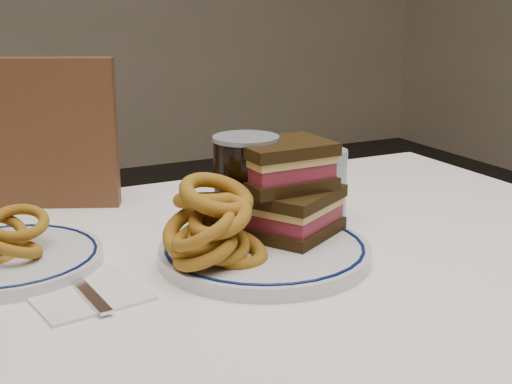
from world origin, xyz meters
name	(u,v)px	position (x,y,z in m)	size (l,w,h in m)	color
dining_table	(238,331)	(0.00, 0.00, 0.64)	(1.27, 0.87, 0.75)	white
chair_far	(16,289)	(-0.23, 0.53, 0.54)	(0.61, 0.61, 1.00)	#472616
main_plate	(265,251)	(0.03, -0.01, 0.76)	(0.29, 0.29, 0.02)	silver
reuben_sandwich	(289,188)	(0.09, 0.02, 0.84)	(0.16, 0.15, 0.13)	black
onion_rings_main	(213,225)	(-0.05, -0.02, 0.82)	(0.15, 0.14, 0.13)	brown
ketchup_ramekin	(214,223)	(-0.01, 0.06, 0.79)	(0.05, 0.05, 0.03)	white
beer_mug	(248,189)	(0.05, 0.06, 0.83)	(0.14, 0.09, 0.16)	black
water_glass	(323,187)	(0.19, 0.09, 0.81)	(0.07, 0.07, 0.12)	#90A4BB
far_plate	(6,259)	(-0.28, 0.12, 0.76)	(0.25, 0.25, 0.02)	silver
onion_rings_far	(5,237)	(-0.28, 0.13, 0.79)	(0.13, 0.13, 0.07)	brown
napkin_fork	(85,292)	(-0.21, -0.02, 0.75)	(0.15, 0.17, 0.01)	white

